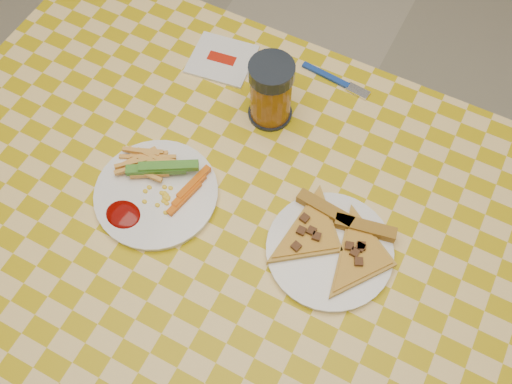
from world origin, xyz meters
TOP-DOWN VIEW (x-y plane):
  - ground at (0.00, 0.00)m, footprint 8.00×8.00m
  - table at (0.00, 0.00)m, footprint 1.28×0.88m
  - plate_left at (-0.14, -0.03)m, footprint 0.28×0.28m
  - plate_right at (0.19, 0.01)m, footprint 0.26×0.26m
  - fries_veggies at (-0.15, -0.02)m, footprint 0.20×0.18m
  - pizza_slices at (0.19, 0.03)m, footprint 0.25×0.23m
  - drink_glass at (-0.04, 0.23)m, footprint 0.09×0.09m
  - napkin at (-0.19, 0.31)m, footprint 0.14×0.14m
  - fork at (0.04, 0.37)m, footprint 0.16×0.03m

SIDE VIEW (x-z plane):
  - ground at x=0.00m, z-range 0.00..0.00m
  - table at x=0.00m, z-range 0.30..1.06m
  - napkin at x=-0.19m, z-range 0.76..0.76m
  - fork at x=0.04m, z-range 0.76..0.76m
  - plate_left at x=-0.14m, z-range 0.76..0.77m
  - plate_right at x=0.19m, z-range 0.76..0.77m
  - pizza_slices at x=0.19m, z-range 0.76..0.79m
  - fries_veggies at x=-0.15m, z-range 0.76..0.80m
  - drink_glass at x=-0.04m, z-range 0.75..0.90m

